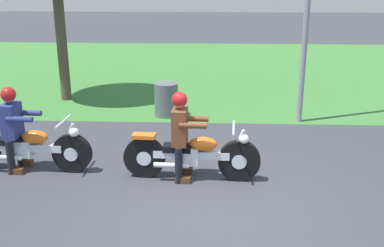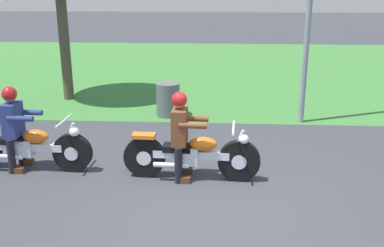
# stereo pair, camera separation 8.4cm
# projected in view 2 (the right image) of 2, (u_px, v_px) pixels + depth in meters

# --- Properties ---
(ground) EXTENTS (120.00, 120.00, 0.00)m
(ground) POSITION_uv_depth(u_px,v_px,m) (207.00, 210.00, 6.26)
(ground) COLOR #38383D
(grass_verge) EXTENTS (60.00, 12.00, 0.01)m
(grass_verge) POSITION_uv_depth(u_px,v_px,m) (214.00, 69.00, 15.61)
(grass_verge) COLOR #3D7533
(grass_verge) RESTS_ON ground
(motorcycle_lead) EXTENTS (2.15, 0.66, 0.89)m
(motorcycle_lead) POSITION_uv_depth(u_px,v_px,m) (192.00, 155.00, 7.12)
(motorcycle_lead) COLOR black
(motorcycle_lead) RESTS_ON ground
(rider_lead) EXTENTS (0.56, 0.48, 1.41)m
(rider_lead) POSITION_uv_depth(u_px,v_px,m) (181.00, 129.00, 7.01)
(rider_lead) COLOR black
(rider_lead) RESTS_ON ground
(motorcycle_follow) EXTENTS (2.20, 0.66, 0.88)m
(motorcycle_follow) POSITION_uv_depth(u_px,v_px,m) (27.00, 147.00, 7.47)
(motorcycle_follow) COLOR black
(motorcycle_follow) RESTS_ON ground
(rider_follow) EXTENTS (0.56, 0.48, 1.40)m
(rider_follow) POSITION_uv_depth(u_px,v_px,m) (14.00, 122.00, 7.36)
(rider_follow) COLOR black
(rider_follow) RESTS_ON ground
(trash_can) EXTENTS (0.54, 0.54, 0.76)m
(trash_can) POSITION_uv_depth(u_px,v_px,m) (168.00, 100.00, 10.35)
(trash_can) COLOR #595E5B
(trash_can) RESTS_ON ground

